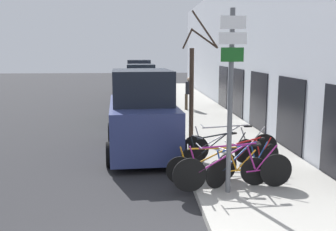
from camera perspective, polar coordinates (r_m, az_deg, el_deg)
ground_plane at (r=15.86m, az=-3.79°, el=-1.22°), size 80.00×80.00×0.00m
sidewalk_curb at (r=18.80m, az=4.08°, el=0.71°), size 3.20×32.00×0.15m
building_facade at (r=18.85m, az=9.58°, el=10.22°), size 0.23×32.00×6.50m
signpost at (r=7.42m, az=9.52°, el=3.42°), size 0.55×0.12×3.65m
bicycle_0 at (r=7.94m, az=9.97°, el=-8.17°), size 2.57×0.44×0.98m
bicycle_1 at (r=8.16m, az=7.54°, el=-7.97°), size 2.20×0.45×0.85m
bicycle_2 at (r=8.52m, az=11.41°, el=-7.34°), size 1.89×1.22×0.84m
bicycle_3 at (r=9.00m, az=12.29°, el=-6.47°), size 1.81×1.11×0.84m
bicycle_4 at (r=9.34m, az=7.79°, el=-5.67°), size 2.07×1.00×0.87m
bicycle_5 at (r=9.89m, az=9.43°, el=-4.59°), size 2.55×0.44×0.98m
parked_car_0 at (r=11.06m, az=-4.02°, el=-0.07°), size 2.26×4.45×2.48m
parked_car_1 at (r=16.21m, az=-4.66°, el=2.52°), size 1.97×4.52×2.15m
parked_car_2 at (r=21.77m, az=-4.15°, el=4.48°), size 2.00×4.21×2.31m
parked_car_3 at (r=27.09m, az=-4.33°, el=5.61°), size 2.06×4.19×2.45m
pedestrian_near at (r=18.65m, az=3.21°, el=3.75°), size 0.42×0.36×1.61m
street_tree at (r=12.25m, az=3.79°, el=4.62°), size 1.09×0.84×4.14m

